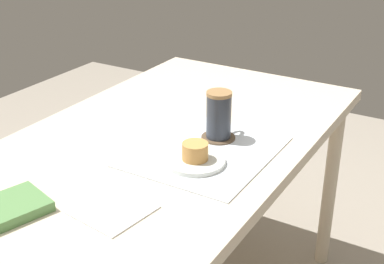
# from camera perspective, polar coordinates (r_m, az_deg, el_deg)

# --- Properties ---
(dining_table) EXTENTS (1.36, 0.77, 0.72)m
(dining_table) POSITION_cam_1_polar(r_m,az_deg,el_deg) (1.56, -3.04, -2.97)
(dining_table) COLOR beige
(dining_table) RESTS_ON ground_plane
(placemat) EXTENTS (0.40, 0.35, 0.00)m
(placemat) POSITION_cam_1_polar(r_m,az_deg,el_deg) (1.44, 1.37, -2.08)
(placemat) COLOR white
(placemat) RESTS_ON dining_table
(pastry_plate) EXTENTS (0.16, 0.16, 0.01)m
(pastry_plate) POSITION_cam_1_polar(r_m,az_deg,el_deg) (1.37, 0.33, -3.13)
(pastry_plate) COLOR silver
(pastry_plate) RESTS_ON placemat
(pastry) EXTENTS (0.07, 0.07, 0.05)m
(pastry) POSITION_cam_1_polar(r_m,az_deg,el_deg) (1.36, 0.34, -2.06)
(pastry) COLOR tan
(pastry) RESTS_ON pastry_plate
(coffee_coaster) EXTENTS (0.10, 0.10, 0.00)m
(coffee_coaster) POSITION_cam_1_polar(r_m,az_deg,el_deg) (1.51, 2.82, -0.57)
(coffee_coaster) COLOR brown
(coffee_coaster) RESTS_ON placemat
(coffee_mug) EXTENTS (0.10, 0.07, 0.13)m
(coffee_mug) POSITION_cam_1_polar(r_m,az_deg,el_deg) (1.48, 2.91, 1.90)
(coffee_mug) COLOR #2D333D
(coffee_mug) RESTS_ON coffee_coaster
(paper_napkin) EXTENTS (0.17, 0.17, 0.00)m
(paper_napkin) POSITION_cam_1_polar(r_m,az_deg,el_deg) (1.20, -8.41, -8.21)
(paper_napkin) COLOR white
(paper_napkin) RESTS_ON dining_table
(small_book) EXTENTS (0.21, 0.17, 0.02)m
(small_book) POSITION_cam_1_polar(r_m,az_deg,el_deg) (1.24, -19.41, -7.86)
(small_book) COLOR #598C4C
(small_book) RESTS_ON dining_table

